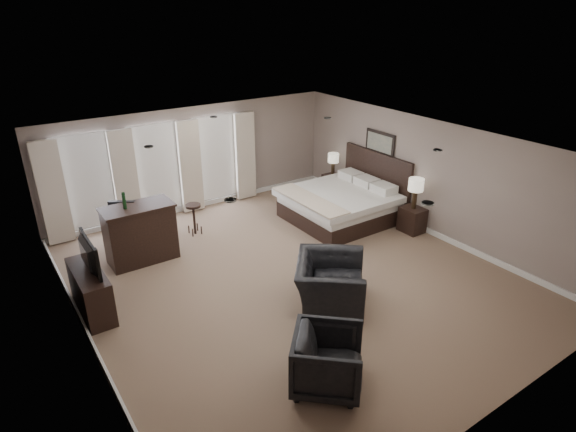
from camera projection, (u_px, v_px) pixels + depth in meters
room at (291, 216)px, 8.82m from camera, size 7.60×8.60×2.64m
window_bay at (158, 171)px, 11.43m from camera, size 5.25×0.20×2.30m
bed at (343, 190)px, 11.54m from camera, size 2.38×2.27×1.51m
nightstand_near at (412, 220)px, 11.10m from camera, size 0.44×0.53×0.58m
nightstand_far at (332, 185)px, 13.29m from camera, size 0.41×0.50×0.54m
lamp_near at (415, 194)px, 10.83m from camera, size 0.35×0.35×0.71m
lamp_far at (333, 164)px, 13.05m from camera, size 0.30×0.30×0.62m
wall_art at (380, 143)px, 11.71m from camera, size 0.04×0.96×0.56m
dresser at (91, 291)px, 8.16m from camera, size 0.44×1.37×0.80m
tv at (86, 268)px, 7.97m from camera, size 0.58×1.01×0.13m
armchair_near at (330, 276)px, 8.28m from camera, size 1.51×1.57×1.16m
armchair_far at (328, 358)px, 6.52m from camera, size 1.26×1.27×0.95m
bar_counter at (140, 233)px, 9.73m from camera, size 1.39×0.72×1.21m
bar_stool_left at (143, 221)px, 10.84m from camera, size 0.39×0.39×0.72m
bar_stool_right at (194, 219)px, 10.95m from camera, size 0.39×0.39×0.73m
desk_chair at (129, 223)px, 10.17m from camera, size 0.86×0.86×1.22m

